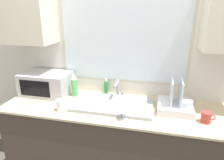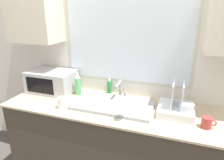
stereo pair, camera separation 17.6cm
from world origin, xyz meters
The scene contains 11 objects.
countertop centered at (0.00, 0.32, 0.44)m, with size 2.20×0.67×0.88m.
wall_back centered at (0.00, 0.63, 1.39)m, with size 6.00×0.38×2.60m.
sink_basin centered at (-0.03, 0.33, 0.90)m, with size 0.76×0.42×0.03m.
faucet centered at (-0.03, 0.53, 1.00)m, with size 0.08×0.19×0.18m.
microwave centered at (-0.81, 0.45, 1.00)m, with size 0.51×0.33×0.24m.
dish_rack centered at (0.55, 0.37, 0.94)m, with size 0.31×0.32×0.29m.
spray_bottle centered at (-0.49, 0.47, 1.01)m, with size 0.07×0.07×0.26m.
soap_bottle centered at (-0.17, 0.60, 0.96)m, with size 0.04×0.04×0.17m.
mug_near_sink centered at (-0.48, 0.13, 0.94)m, with size 0.12×0.08×0.10m.
wine_glass centered at (0.11, 0.10, 0.99)m, with size 0.08×0.08×0.14m.
mug_by_rack centered at (0.78, 0.21, 0.93)m, with size 0.11×0.08×0.09m.
Camera 2 is at (0.52, -1.32, 1.77)m, focal length 32.00 mm.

